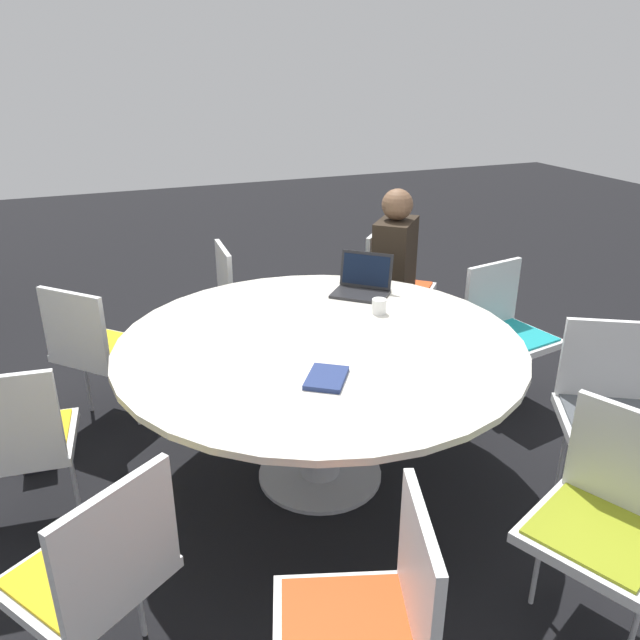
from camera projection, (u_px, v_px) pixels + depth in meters
ground_plane at (320, 475)px, 3.18m from camera, size 16.00×16.00×0.00m
conference_table at (320, 365)px, 2.93m from camera, size 1.88×1.88×0.76m
chair_0 at (392, 280)px, 4.41m from camera, size 0.61×0.61×0.85m
chair_1 at (245, 296)px, 4.12m from camera, size 0.46×0.44×0.85m
chair_2 at (95, 344)px, 3.44m from camera, size 0.61×0.61×0.85m
chair_3 at (16, 436)px, 2.59m from camera, size 0.47×0.48×0.85m
chair_4 at (97, 567)px, 1.93m from camera, size 0.59×0.60×0.85m
chair_5 at (371, 616)px, 1.76m from camera, size 0.55×0.54×0.85m
chair_6 at (607, 511)px, 2.16m from camera, size 0.57×0.56×0.85m
chair_7 at (609, 401)px, 2.86m from camera, size 0.58×0.59×0.85m
chair_8 at (505, 324)px, 3.68m from camera, size 0.49×0.51×0.85m
person_0 at (397, 265)px, 4.10m from camera, size 0.41×0.41×1.20m
laptop at (363, 284)px, 3.44m from camera, size 0.37×0.38×0.21m
spiral_notebook at (326, 378)px, 2.52m from camera, size 0.26×0.24×0.02m
coffee_cup at (379, 306)px, 3.17m from camera, size 0.07×0.07×0.08m
handbag at (37, 432)px, 3.29m from camera, size 0.36×0.16×0.28m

